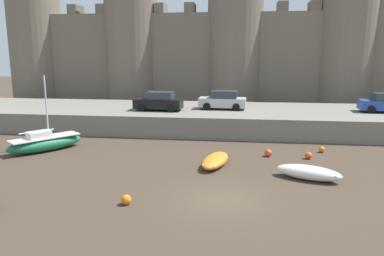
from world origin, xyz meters
TOP-DOWN VIEW (x-y plane):
  - ground_plane at (0.00, 0.00)m, footprint 160.00×160.00m
  - quay_road at (0.00, 16.67)m, footprint 60.74×10.00m
  - castle at (-0.00, 28.01)m, footprint 55.74×7.00m
  - rowboat_midflat_right at (-0.63, 5.16)m, footprint 1.99×3.59m
  - rowboat_foreground_centre at (4.49, 3.36)m, footprint 3.64×2.36m
  - sailboat_near_channel_left at (-12.47, 7.09)m, footprint 4.42×4.99m
  - mooring_buoy_off_centre at (6.35, 9.11)m, footprint 0.41×0.41m
  - mooring_buoy_mid_mud at (2.67, 7.62)m, footprint 0.48×0.48m
  - mooring_buoy_near_shore at (5.17, 7.36)m, footprint 0.45×0.45m
  - mooring_buoy_near_channel at (-4.18, -1.16)m, footprint 0.46×0.46m
  - car_quay_centre_west at (-0.74, 16.52)m, footprint 4.18×2.05m
  - car_quay_west at (-6.19, 15.05)m, footprint 4.18×2.05m

SIDE VIEW (x-z plane):
  - ground_plane at x=0.00m, z-range 0.00..0.00m
  - mooring_buoy_off_centre at x=6.35m, z-range 0.00..0.41m
  - mooring_buoy_near_shore at x=5.17m, z-range 0.00..0.45m
  - mooring_buoy_near_channel at x=-4.18m, z-range 0.00..0.46m
  - mooring_buoy_mid_mud at x=2.67m, z-range 0.00..0.48m
  - rowboat_midflat_right at x=-0.63m, z-range 0.02..0.68m
  - rowboat_foreground_centre at x=4.49m, z-range 0.02..0.77m
  - sailboat_near_channel_left at x=-12.47m, z-range -2.00..3.16m
  - quay_road at x=0.00m, z-range 0.00..1.72m
  - car_quay_centre_west at x=-0.74m, z-range 1.69..3.31m
  - car_quay_west at x=-6.19m, z-range 1.69..3.31m
  - castle at x=0.00m, z-range -2.16..16.52m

